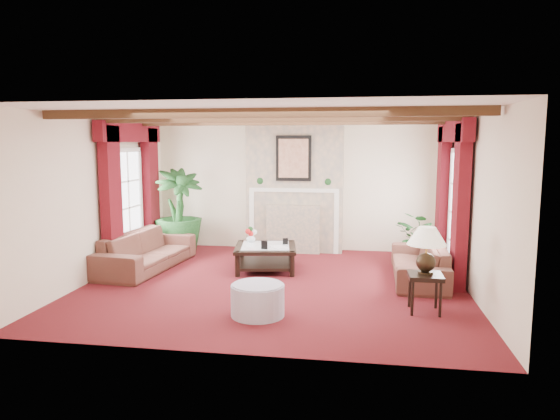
% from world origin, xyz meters
% --- Properties ---
extents(floor, '(6.00, 6.00, 0.00)m').
position_xyz_m(floor, '(0.00, 0.00, 0.00)').
color(floor, '#4B0D0D').
rests_on(floor, ground).
extents(ceiling, '(6.00, 6.00, 0.00)m').
position_xyz_m(ceiling, '(0.00, 0.00, 2.70)').
color(ceiling, white).
rests_on(ceiling, floor).
extents(back_wall, '(6.00, 0.02, 2.70)m').
position_xyz_m(back_wall, '(0.00, 2.75, 1.35)').
color(back_wall, beige).
rests_on(back_wall, ground).
extents(left_wall, '(0.02, 5.50, 2.70)m').
position_xyz_m(left_wall, '(-3.00, 0.00, 1.35)').
color(left_wall, beige).
rests_on(left_wall, ground).
extents(right_wall, '(0.02, 5.50, 2.70)m').
position_xyz_m(right_wall, '(3.00, 0.00, 1.35)').
color(right_wall, beige).
rests_on(right_wall, ground).
extents(ceiling_beams, '(6.00, 3.00, 0.12)m').
position_xyz_m(ceiling_beams, '(0.00, 0.00, 2.64)').
color(ceiling_beams, '#3E2313').
rests_on(ceiling_beams, ceiling).
extents(fireplace, '(2.00, 0.52, 2.70)m').
position_xyz_m(fireplace, '(0.00, 2.55, 2.70)').
color(fireplace, tan).
rests_on(fireplace, ground).
extents(french_door_left, '(0.10, 1.10, 2.16)m').
position_xyz_m(french_door_left, '(-2.97, 1.00, 2.13)').
color(french_door_left, white).
rests_on(french_door_left, ground).
extents(french_door_right, '(0.10, 1.10, 2.16)m').
position_xyz_m(french_door_right, '(2.97, 1.00, 2.13)').
color(french_door_right, white).
rests_on(french_door_right, ground).
extents(curtains_left, '(0.20, 2.40, 2.55)m').
position_xyz_m(curtains_left, '(-2.86, 1.00, 2.55)').
color(curtains_left, '#4A0910').
rests_on(curtains_left, ground).
extents(curtains_right, '(0.20, 2.40, 2.55)m').
position_xyz_m(curtains_right, '(2.86, 1.00, 2.55)').
color(curtains_right, '#4A0910').
rests_on(curtains_right, ground).
extents(sofa_left, '(2.40, 1.13, 0.89)m').
position_xyz_m(sofa_left, '(-2.45, 0.61, 0.44)').
color(sofa_left, '#370F18').
rests_on(sofa_left, ground).
extents(sofa_right, '(2.10, 0.72, 0.81)m').
position_xyz_m(sofa_right, '(2.32, 0.62, 0.40)').
color(sofa_right, '#370F18').
rests_on(sofa_right, ground).
extents(potted_palm, '(2.66, 2.68, 0.97)m').
position_xyz_m(potted_palm, '(-2.35, 2.00, 0.49)').
color(potted_palm, black).
rests_on(potted_palm, ground).
extents(small_plant, '(1.84, 1.84, 0.77)m').
position_xyz_m(small_plant, '(2.48, 1.77, 0.38)').
color(small_plant, black).
rests_on(small_plant, ground).
extents(coffee_table, '(1.22, 1.22, 0.44)m').
position_xyz_m(coffee_table, '(-0.31, 0.85, 0.22)').
color(coffee_table, black).
rests_on(coffee_table, ground).
extents(side_table, '(0.51, 0.51, 0.52)m').
position_xyz_m(side_table, '(2.22, -1.02, 0.26)').
color(side_table, black).
rests_on(side_table, ground).
extents(ottoman, '(0.71, 0.71, 0.41)m').
position_xyz_m(ottoman, '(0.03, -1.51, 0.21)').
color(ottoman, '#A19EB3').
rests_on(ottoman, ground).
extents(table_lamp, '(0.52, 0.52, 0.66)m').
position_xyz_m(table_lamp, '(2.22, -1.02, 0.85)').
color(table_lamp, black).
rests_on(table_lamp, side_table).
extents(flower_vase, '(0.25, 0.25, 0.17)m').
position_xyz_m(flower_vase, '(-0.63, 1.12, 0.52)').
color(flower_vase, silver).
rests_on(flower_vase, coffee_table).
extents(book, '(0.24, 0.24, 0.30)m').
position_xyz_m(book, '(-0.12, 0.64, 0.59)').
color(book, black).
rests_on(book, coffee_table).
extents(photo_frame_a, '(0.12, 0.05, 0.16)m').
position_xyz_m(photo_frame_a, '(-0.27, 0.53, 0.51)').
color(photo_frame_a, black).
rests_on(photo_frame_a, coffee_table).
extents(photo_frame_b, '(0.10, 0.05, 0.13)m').
position_xyz_m(photo_frame_b, '(0.03, 0.99, 0.50)').
color(photo_frame_b, black).
rests_on(photo_frame_b, coffee_table).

